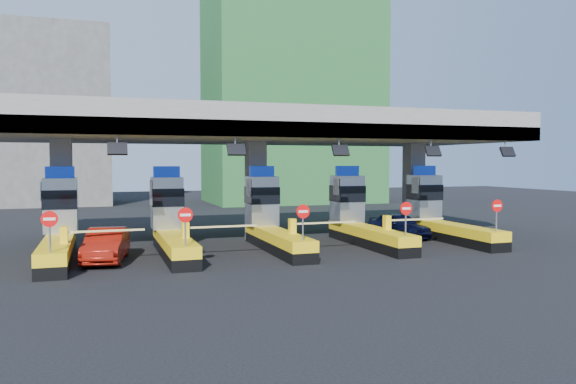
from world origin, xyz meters
name	(u,v)px	position (x,y,z in m)	size (l,w,h in m)	color
ground	(272,248)	(0.00, 0.00, 0.00)	(120.00, 120.00, 0.00)	black
toll_canopy	(256,130)	(0.00, 2.87, 6.13)	(28.00, 12.09, 7.00)	slate
toll_lane_far_left	(59,227)	(-10.00, 0.28, 1.40)	(4.43, 8.00, 4.16)	black
toll_lane_left	(171,224)	(-5.00, 0.28, 1.40)	(4.43, 8.00, 4.16)	black
toll_lane_center	(270,220)	(0.00, 0.28, 1.40)	(4.43, 8.00, 4.16)	black
toll_lane_right	(359,217)	(5.00, 0.28, 1.40)	(4.43, 8.00, 4.16)	black
toll_lane_far_right	(439,214)	(10.00, 0.28, 1.40)	(4.43, 8.00, 4.16)	black
bg_building_scaffold	(291,75)	(12.00, 32.00, 14.00)	(18.00, 12.00, 28.00)	#1E5926
bg_building_concrete	(39,117)	(-14.00, 36.00, 9.00)	(14.00, 10.00, 18.00)	#4C4C49
van	(399,225)	(8.09, 1.38, 0.72)	(1.71, 4.25, 1.45)	black
red_car	(106,245)	(-7.99, -1.39, 0.73)	(1.55, 4.44, 1.46)	maroon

